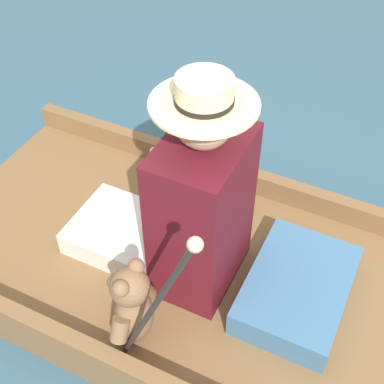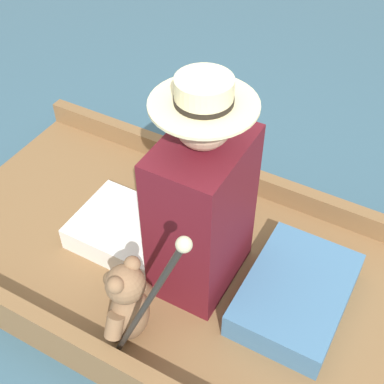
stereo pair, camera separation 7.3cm
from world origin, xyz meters
The scene contains 7 objects.
ground_plane centered at (0.00, 0.00, 0.00)m, with size 16.00×16.00×0.00m, color #385B70.
punt_boat centered at (0.00, 0.00, 0.07)m, with size 1.15×2.47×0.23m.
seat_cushion centered at (0.03, -0.35, 0.18)m, with size 0.53×0.37×0.12m.
seated_person centered at (-0.01, 0.10, 0.46)m, with size 0.40×0.75×0.93m.
teddy_bear centered at (-0.38, 0.14, 0.30)m, with size 0.27×0.16×0.38m.
wine_glass centered at (0.33, 0.43, 0.27)m, with size 0.09×0.09×0.25m.
walking_cane centered at (-0.47, -0.04, 0.58)m, with size 0.04×0.32×0.80m.
Camera 1 is at (-1.24, -0.52, 1.90)m, focal length 50.00 mm.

